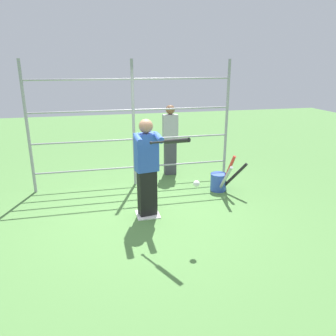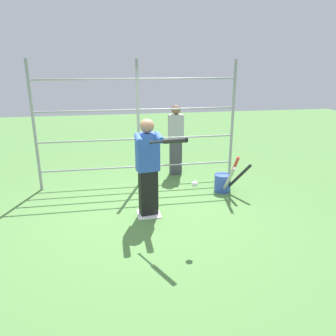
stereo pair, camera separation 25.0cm
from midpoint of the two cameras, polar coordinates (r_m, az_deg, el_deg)
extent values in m
plane|color=#4C7A3D|center=(5.89, -2.14, -8.08)|extent=(24.00, 24.00, 0.00)
cube|color=white|center=(5.88, -2.14, -7.99)|extent=(0.40, 0.40, 0.02)
cylinder|color=#939399|center=(7.51, 12.09, 7.91)|extent=(0.06, 0.06, 2.65)
cylinder|color=#939399|center=(6.99, -4.16, 7.55)|extent=(0.06, 0.06, 2.65)
cylinder|color=#939399|center=(7.09, -21.35, 6.51)|extent=(0.06, 0.06, 2.65)
cylinder|color=#939399|center=(7.22, -4.00, 0.24)|extent=(4.19, 0.04, 0.04)
cylinder|color=#939399|center=(7.06, -4.10, 5.06)|extent=(4.19, 0.04, 0.04)
cylinder|color=#939399|center=(6.94, -4.22, 10.08)|extent=(4.19, 0.04, 0.04)
cylinder|color=#939399|center=(6.89, -4.34, 15.22)|extent=(4.19, 0.04, 0.04)
cube|color=black|center=(5.72, -2.19, -4.36)|extent=(0.33, 0.24, 0.82)
cube|color=#2D51B7|center=(5.48, -2.28, 2.76)|extent=(0.41, 0.28, 0.64)
sphere|color=#9E7051|center=(5.38, -2.34, 7.33)|extent=(0.23, 0.23, 0.23)
cylinder|color=#2D51B7|center=(5.25, -0.20, 5.37)|extent=(0.10, 0.46, 0.10)
cylinder|color=#2D51B7|center=(5.14, -3.76, 5.07)|extent=(0.10, 0.46, 0.10)
sphere|color=black|center=(4.98, -1.58, 4.43)|extent=(0.05, 0.05, 0.05)
cylinder|color=black|center=(4.86, -0.41, 4.51)|extent=(0.19, 0.28, 0.10)
cylinder|color=black|center=(4.56, 2.78, 4.72)|extent=(0.30, 0.44, 0.17)
sphere|color=white|center=(4.69, 6.19, -2.85)|extent=(0.10, 0.10, 0.10)
cylinder|color=#3351B2|center=(6.94, 10.46, -2.59)|extent=(0.33, 0.33, 0.36)
torus|color=#3351B2|center=(6.88, 10.55, -1.18)|extent=(0.34, 0.34, 0.01)
cylinder|color=#B2B2B7|center=(6.56, 11.55, -2.08)|extent=(0.08, 0.64, 0.71)
cylinder|color=black|center=(6.78, 13.03, -1.71)|extent=(0.45, 0.42, 0.67)
cylinder|color=red|center=(6.74, 12.01, -1.09)|extent=(0.23, 0.33, 0.80)
cube|color=#3F3F47|center=(7.83, 2.25, 1.83)|extent=(0.27, 0.17, 0.82)
cube|color=#99999E|center=(7.66, 2.32, 7.01)|extent=(0.34, 0.19, 0.62)
sphere|color=brown|center=(7.59, 2.36, 10.12)|extent=(0.21, 0.21, 0.21)
camera|label=1|loc=(0.12, -88.62, 0.45)|focal=35.00mm
camera|label=2|loc=(0.12, 91.38, -0.45)|focal=35.00mm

